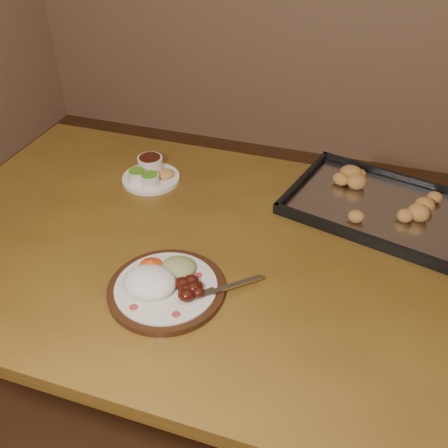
% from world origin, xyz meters
% --- Properties ---
extents(dining_table, '(1.50, 0.90, 0.75)m').
position_xyz_m(dining_table, '(-0.22, 0.11, 0.65)').
color(dining_table, brown).
rests_on(dining_table, ground).
extents(dinner_plate, '(0.31, 0.25, 0.06)m').
position_xyz_m(dinner_plate, '(-0.29, -0.06, 0.77)').
color(dinner_plate, black).
rests_on(dinner_plate, dining_table).
extents(condiment_saucer, '(0.16, 0.16, 0.05)m').
position_xyz_m(condiment_saucer, '(-0.51, 0.33, 0.77)').
color(condiment_saucer, white).
rests_on(condiment_saucer, dining_table).
extents(baking_tray, '(0.51, 0.42, 0.05)m').
position_xyz_m(baking_tray, '(0.11, 0.39, 0.76)').
color(baking_tray, black).
rests_on(baking_tray, dining_table).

